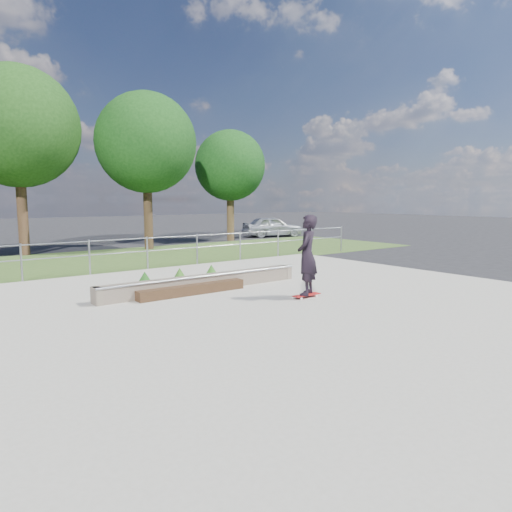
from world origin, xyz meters
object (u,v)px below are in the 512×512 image
at_px(grind_ledge, 205,282).
at_px(planter_bed, 184,285).
at_px(parked_car, 272,227).
at_px(skateboarder, 307,255).

distance_m(grind_ledge, planter_bed, 0.58).
distance_m(planter_bed, parked_car, 18.86).
height_order(planter_bed, skateboarder, skateboarder).
distance_m(skateboarder, parked_car, 19.40).
relative_size(grind_ledge, parked_car, 1.50).
bearing_deg(parked_car, grind_ledge, 151.81).
bearing_deg(planter_bed, parked_car, 43.25).
height_order(grind_ledge, parked_car, parked_car).
distance_m(grind_ledge, parked_car, 18.54).
bearing_deg(grind_ledge, skateboarder, -58.47).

